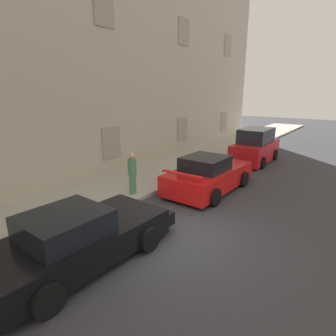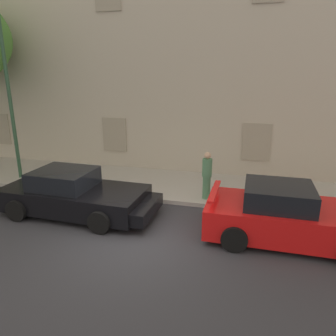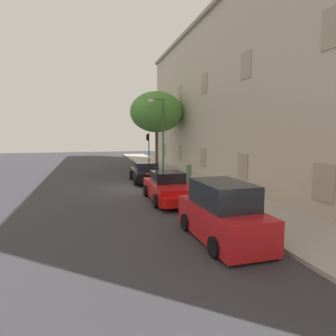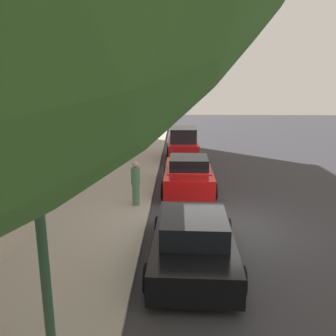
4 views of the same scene
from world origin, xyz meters
name	(u,v)px [view 2 (image 2 of 4)]	position (x,y,z in m)	size (l,w,h in m)	color
ground_plane	(134,238)	(0.00, 0.00, 0.00)	(80.00, 80.00, 0.00)	#333338
sidewalk	(172,185)	(0.00, 4.15, 0.07)	(60.00, 3.37, 0.14)	#A8A399
building_facade	(193,23)	(0.00, 7.85, 6.34)	(38.27, 4.55, 12.65)	#BCB29E
sportscar_red_lead	(79,196)	(-2.21, 1.06, 0.60)	(4.86, 2.28, 1.38)	black
sportscar_yellow_flank	(295,218)	(4.09, 1.02, 0.63)	(4.68, 2.21, 1.48)	red
pedestrian_admiring	(207,175)	(1.50, 2.98, 0.97)	(0.46, 0.46, 1.62)	#4C7F59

